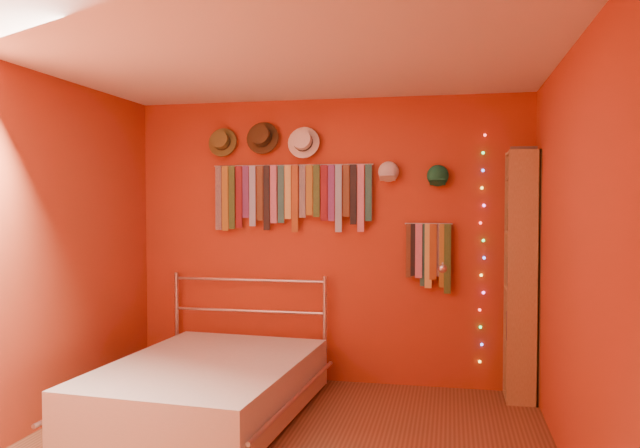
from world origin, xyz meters
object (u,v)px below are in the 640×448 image
Objects in this scene: tie_rack at (290,193)px; bed at (207,386)px; reading_lamp at (443,268)px; bookshelf at (526,274)px.

bed is (-0.37, -1.03, -1.45)m from tie_rack.
reading_lamp is 0.66m from bookshelf.
bookshelf is 2.64m from bed.
tie_rack is 0.72× the size of bed.
tie_rack is 1.81m from bed.
tie_rack is 4.69× the size of reading_lamp.
reading_lamp is at bearing 30.33° from bed.
reading_lamp reaches higher than bed.
reading_lamp is at bearing -7.42° from tie_rack.
bookshelf is 1.00× the size of bed.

